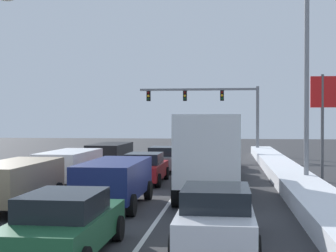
{
  "coord_description": "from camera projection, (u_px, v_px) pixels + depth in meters",
  "views": [
    {
      "loc": [
        3.9,
        -4.8,
        3.18
      ],
      "look_at": [
        -0.61,
        31.87,
        2.69
      ],
      "focal_mm": 51.92,
      "sensor_mm": 36.0,
      "label": 1
    }
  ],
  "objects": [
    {
      "name": "suv_tan_left_lane_second",
      "position": [
        15.0,
        181.0,
        17.18
      ],
      "size": [
        2.16,
        4.9,
        1.67
      ],
      "color": "#937F60",
      "rests_on": "ground"
    },
    {
      "name": "snow_bank_right_shoulder",
      "position": [
        290.0,
        177.0,
        24.17
      ],
      "size": [
        1.79,
        43.77,
        0.65
      ],
      "primitive_type": "cube",
      "color": "white",
      "rests_on": "ground"
    },
    {
      "name": "sedan_maroon_right_lane_fourth",
      "position": [
        216.0,
        156.0,
        32.55
      ],
      "size": [
        2.0,
        4.5,
        1.51
      ],
      "color": "maroon",
      "rests_on": "ground"
    },
    {
      "name": "street_lamp_right_mid",
      "position": [
        299.0,
        68.0,
        22.11
      ],
      "size": [
        2.66,
        0.36,
        9.41
      ],
      "color": "gray",
      "rests_on": "ground"
    },
    {
      "name": "suv_navy_center_lane_second",
      "position": [
        115.0,
        179.0,
        17.65
      ],
      "size": [
        2.16,
        4.9,
        1.67
      ],
      "color": "navy",
      "rests_on": "ground"
    },
    {
      "name": "sedan_white_right_lane_nearest",
      "position": [
        216.0,
        216.0,
        12.18
      ],
      "size": [
        2.0,
        4.5,
        1.51
      ],
      "color": "silver",
      "rests_on": "ground"
    },
    {
      "name": "suv_black_left_lane_fourth",
      "position": [
        110.0,
        154.0,
        30.43
      ],
      "size": [
        2.16,
        4.9,
        1.67
      ],
      "color": "black",
      "rests_on": "ground"
    },
    {
      "name": "sedan_red_center_lane_third",
      "position": [
        145.0,
        168.0,
        24.25
      ],
      "size": [
        2.0,
        4.5,
        1.51
      ],
      "color": "maroon",
      "rests_on": "ground"
    },
    {
      "name": "sedan_charcoal_right_lane_third",
      "position": [
        221.0,
        163.0,
        26.98
      ],
      "size": [
        2.0,
        4.5,
        1.51
      ],
      "color": "#38383D",
      "rests_on": "ground"
    },
    {
      "name": "sedan_green_center_lane_nearest",
      "position": [
        65.0,
        224.0,
        11.22
      ],
      "size": [
        2.0,
        4.5,
        1.51
      ],
      "color": "#1E5633",
      "rests_on": "ground"
    },
    {
      "name": "ground_plane",
      "position": [
        137.0,
        193.0,
        21.08
      ],
      "size": [
        120.0,
        120.0,
        0.0
      ],
      "primitive_type": "plane",
      "color": "#333335"
    },
    {
      "name": "traffic_light_gantry",
      "position": [
        215.0,
        103.0,
        44.36
      ],
      "size": [
        10.94,
        0.47,
        6.2
      ],
      "color": "slate",
      "rests_on": "ground"
    },
    {
      "name": "lane_stripe_between_right_lane_and_center_lane",
      "position": [
        184.0,
        182.0,
        24.82
      ],
      "size": [
        0.14,
        43.77,
        0.01
      ],
      "primitive_type": "cube",
      "color": "silver",
      "rests_on": "ground"
    },
    {
      "name": "sedan_gray_center_lane_fourth",
      "position": [
        164.0,
        159.0,
        29.82
      ],
      "size": [
        2.0,
        4.5,
        1.51
      ],
      "color": "slate",
      "rests_on": "ground"
    },
    {
      "name": "snow_bank_left_shoulder",
      "position": [
        22.0,
        172.0,
        25.88
      ],
      "size": [
        1.71,
        43.77,
        0.79
      ],
      "primitive_type": "cube",
      "color": "white",
      "rests_on": "ground"
    },
    {
      "name": "lane_stripe_between_center_lane_and_left_lane",
      "position": [
        119.0,
        181.0,
        25.24
      ],
      "size": [
        0.14,
        43.77,
        0.01
      ],
      "primitive_type": "cube",
      "color": "silver",
      "rests_on": "ground"
    },
    {
      "name": "box_truck_right_lane_second",
      "position": [
        210.0,
        151.0,
        19.84
      ],
      "size": [
        2.53,
        7.2,
        3.36
      ],
      "color": "black",
      "rests_on": "ground"
    },
    {
      "name": "suv_white_left_lane_third",
      "position": [
        70.0,
        165.0,
        23.25
      ],
      "size": [
        2.16,
        4.9,
        1.67
      ],
      "color": "silver",
      "rests_on": "ground"
    }
  ]
}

